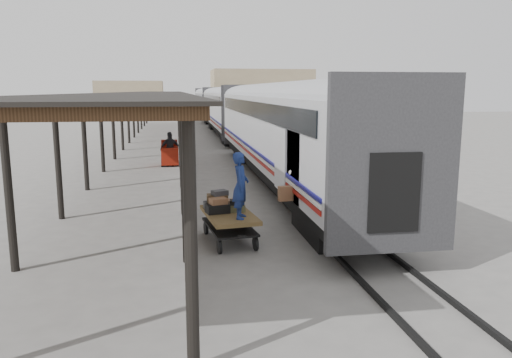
{
  "coord_description": "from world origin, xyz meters",
  "views": [
    {
      "loc": [
        -1.5,
        -14.2,
        4.28
      ],
      "look_at": [
        0.76,
        0.12,
        1.7
      ],
      "focal_mm": 35.0,
      "sensor_mm": 36.0,
      "label": 1
    }
  ],
  "objects_px": {
    "luggage_tug": "(170,154)",
    "pedestrian": "(170,149)",
    "baggage_cart": "(229,220)",
    "porter": "(241,185)"
  },
  "relations": [
    {
      "from": "porter",
      "to": "baggage_cart",
      "type": "bearing_deg",
      "value": 35.37
    },
    {
      "from": "luggage_tug",
      "to": "porter",
      "type": "height_order",
      "value": "porter"
    },
    {
      "from": "baggage_cart",
      "to": "pedestrian",
      "type": "height_order",
      "value": "pedestrian"
    },
    {
      "from": "baggage_cart",
      "to": "porter",
      "type": "height_order",
      "value": "porter"
    },
    {
      "from": "luggage_tug",
      "to": "porter",
      "type": "xyz_separation_m",
      "value": [
        2.12,
        -16.06,
        1.11
      ]
    },
    {
      "from": "baggage_cart",
      "to": "pedestrian",
      "type": "relative_size",
      "value": 1.29
    },
    {
      "from": "luggage_tug",
      "to": "pedestrian",
      "type": "height_order",
      "value": "pedestrian"
    },
    {
      "from": "baggage_cart",
      "to": "pedestrian",
      "type": "bearing_deg",
      "value": 89.41
    },
    {
      "from": "luggage_tug",
      "to": "pedestrian",
      "type": "xyz_separation_m",
      "value": [
        0.06,
        -0.43,
        0.33
      ]
    },
    {
      "from": "baggage_cart",
      "to": "luggage_tug",
      "type": "relative_size",
      "value": 1.54
    }
  ]
}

